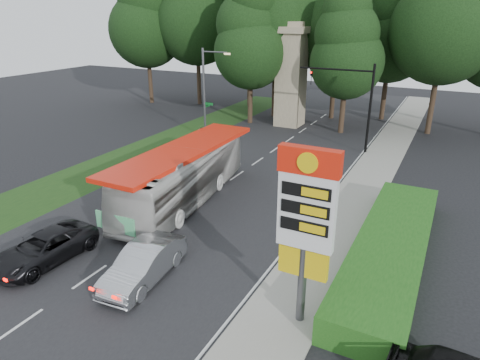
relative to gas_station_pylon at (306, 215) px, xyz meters
The scene contains 21 objects.
ground 10.41m from the gas_station_pylon, 167.77° to the right, with size 120.00×120.00×0.00m, color black.
road_surface 14.30m from the gas_station_pylon, 132.60° to the left, with size 14.00×80.00×0.02m, color black.
sidewalk_right 10.95m from the gas_station_pylon, 94.00° to the left, with size 3.00×80.00×0.12m, color gray.
grass_verge_left 25.01m from the gas_station_pylon, 139.44° to the left, with size 5.00×50.00×0.02m, color #193814.
hedge 7.49m from the gas_station_pylon, 69.05° to the left, with size 3.00×14.00×1.20m, color #1A5015.
gas_station_pylon is the anchor object (origin of this frame).
traffic_signal_mast 22.29m from the gas_station_pylon, 99.09° to the left, with size 6.10×0.35×7.20m.
streetlight_signs 25.74m from the gas_station_pylon, 128.96° to the left, with size 2.75×0.98×8.00m.
monument 30.17m from the gas_station_pylon, 111.80° to the left, with size 3.00×3.00×10.05m.
tree_far_west 44.43m from the gas_station_pylon, 135.18° to the left, with size 8.96×8.96×17.60m.
tree_west_mid 42.15m from the gas_station_pylon, 127.36° to the left, with size 9.80×9.80×19.25m.
tree_west_near 40.31m from the gas_station_pylon, 118.74° to the left, with size 8.40×8.40×16.50m.
tree_center_left 34.93m from the gas_station_pylon, 114.61° to the left, with size 10.08×10.08×19.80m.
tree_center_right 34.64m from the gas_station_pylon, 103.95° to the left, with size 9.24×9.24×18.15m.
tree_east_near 35.54m from the gas_station_pylon, 95.22° to the left, with size 8.12×8.12×15.95m.
tree_east_mid 31.82m from the gas_station_pylon, 86.68° to the left, with size 9.52×9.52×18.70m.
tree_monument_left 31.28m from the gas_station_pylon, 119.37° to the left, with size 7.28×7.28×14.30m.
tree_monument_right 28.32m from the gas_station_pylon, 101.71° to the left, with size 6.72×6.72×13.20m.
transit_bus 12.66m from the gas_station_pylon, 144.38° to the left, with size 2.86×12.22×3.40m, color beige.
sedan_silver 7.86m from the gas_station_pylon, behind, with size 1.66×4.76×1.57m, color #A4A6AC.
suv_charcoal 12.66m from the gas_station_pylon, behind, with size 2.30×4.99×1.39m, color black.
Camera 1 is at (13.16, -10.66, 10.89)m, focal length 32.00 mm.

